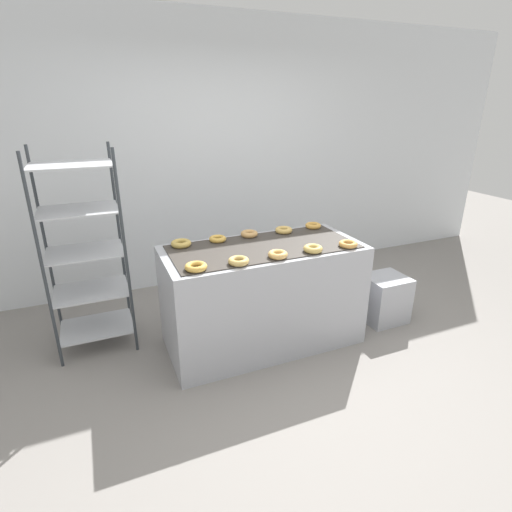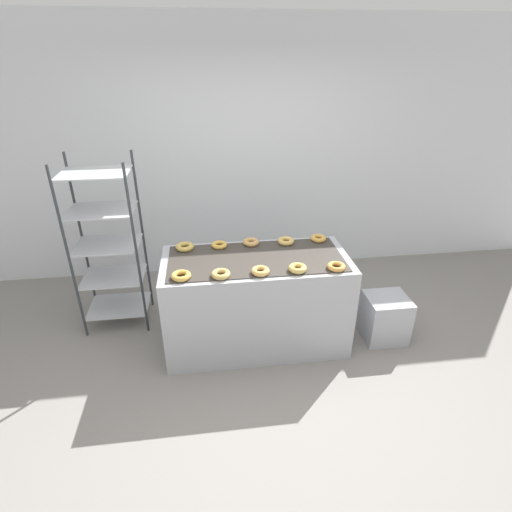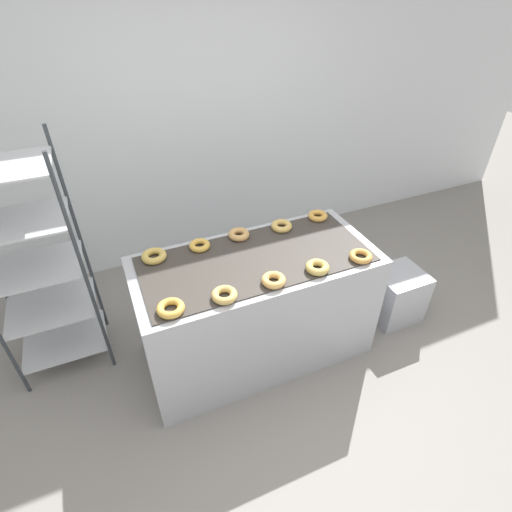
{
  "view_description": "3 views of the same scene",
  "coord_description": "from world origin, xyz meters",
  "px_view_note": "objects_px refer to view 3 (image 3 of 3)",
  "views": [
    {
      "loc": [
        -1.21,
        -2.11,
        1.95
      ],
      "look_at": [
        0.0,
        0.77,
        0.74
      ],
      "focal_mm": 28.0,
      "sensor_mm": 36.0,
      "label": 1
    },
    {
      "loc": [
        -0.39,
        -2.35,
        2.43
      ],
      "look_at": [
        0.0,
        0.62,
        0.89
      ],
      "focal_mm": 28.0,
      "sensor_mm": 36.0,
      "label": 2
    },
    {
      "loc": [
        -0.81,
        -1.26,
        2.42
      ],
      "look_at": [
        0.0,
        0.62,
        0.89
      ],
      "focal_mm": 28.0,
      "sensor_mm": 36.0,
      "label": 3
    }
  ],
  "objects_px": {
    "donut_near_left": "(224,295)",
    "donut_near_center": "(274,280)",
    "fryer_machine": "(256,308)",
    "donut_near_rightmost": "(361,256)",
    "donut_near_right": "(317,267)",
    "donut_far_leftmost": "(154,256)",
    "donut_near_leftmost": "(171,308)",
    "donut_far_right": "(282,226)",
    "donut_far_rightmost": "(318,216)",
    "donut_far_center": "(239,234)",
    "donut_far_left": "(200,245)",
    "glaze_bin": "(396,295)",
    "baking_rack_cart": "(36,268)"
  },
  "relations": [
    {
      "from": "donut_far_left",
      "to": "donut_far_right",
      "type": "relative_size",
      "value": 0.93
    },
    {
      "from": "fryer_machine",
      "to": "donut_near_leftmost",
      "type": "relative_size",
      "value": 10.35
    },
    {
      "from": "donut_far_leftmost",
      "to": "fryer_machine",
      "type": "bearing_deg",
      "value": -22.94
    },
    {
      "from": "donut_near_left",
      "to": "donut_near_rightmost",
      "type": "relative_size",
      "value": 1.01
    },
    {
      "from": "donut_near_left",
      "to": "donut_far_left",
      "type": "distance_m",
      "value": 0.53
    },
    {
      "from": "baking_rack_cart",
      "to": "donut_far_left",
      "type": "relative_size",
      "value": 11.83
    },
    {
      "from": "donut_near_left",
      "to": "donut_near_center",
      "type": "height_order",
      "value": "same"
    },
    {
      "from": "donut_near_center",
      "to": "donut_near_right",
      "type": "bearing_deg",
      "value": 0.63
    },
    {
      "from": "donut_near_right",
      "to": "donut_far_leftmost",
      "type": "distance_m",
      "value": 1.04
    },
    {
      "from": "donut_near_left",
      "to": "donut_far_left",
      "type": "xyz_separation_m",
      "value": [
        0.01,
        0.53,
        -0.0
      ]
    },
    {
      "from": "fryer_machine",
      "to": "donut_far_center",
      "type": "height_order",
      "value": "donut_far_center"
    },
    {
      "from": "donut_near_left",
      "to": "glaze_bin",
      "type": "bearing_deg",
      "value": 6.15
    },
    {
      "from": "fryer_machine",
      "to": "donut_far_rightmost",
      "type": "bearing_deg",
      "value": 24.17
    },
    {
      "from": "baking_rack_cart",
      "to": "donut_far_center",
      "type": "height_order",
      "value": "baking_rack_cart"
    },
    {
      "from": "fryer_machine",
      "to": "donut_far_rightmost",
      "type": "xyz_separation_m",
      "value": [
        0.62,
        0.28,
        0.46
      ]
    },
    {
      "from": "donut_far_right",
      "to": "donut_near_rightmost",
      "type": "bearing_deg",
      "value": -59.56
    },
    {
      "from": "glaze_bin",
      "to": "donut_far_rightmost",
      "type": "xyz_separation_m",
      "value": [
        -0.58,
        0.39,
        0.67
      ]
    },
    {
      "from": "donut_near_center",
      "to": "donut_far_left",
      "type": "xyz_separation_m",
      "value": [
        -0.3,
        0.52,
        -0.0
      ]
    },
    {
      "from": "donut_near_rightmost",
      "to": "donut_far_rightmost",
      "type": "bearing_deg",
      "value": 89.76
    },
    {
      "from": "donut_far_left",
      "to": "donut_near_right",
      "type": "bearing_deg",
      "value": -40.95
    },
    {
      "from": "fryer_machine",
      "to": "glaze_bin",
      "type": "relative_size",
      "value": 3.64
    },
    {
      "from": "donut_near_leftmost",
      "to": "donut_far_left",
      "type": "height_order",
      "value": "donut_near_leftmost"
    },
    {
      "from": "donut_far_center",
      "to": "donut_far_right",
      "type": "xyz_separation_m",
      "value": [
        0.32,
        -0.02,
        -0.0
      ]
    },
    {
      "from": "fryer_machine",
      "to": "donut_near_left",
      "type": "height_order",
      "value": "donut_near_left"
    },
    {
      "from": "baking_rack_cart",
      "to": "donut_far_right",
      "type": "relative_size",
      "value": 11.05
    },
    {
      "from": "donut_near_rightmost",
      "to": "donut_far_leftmost",
      "type": "height_order",
      "value": "donut_far_leftmost"
    },
    {
      "from": "donut_near_rightmost",
      "to": "donut_far_leftmost",
      "type": "bearing_deg",
      "value": 156.8
    },
    {
      "from": "donut_near_left",
      "to": "donut_near_right",
      "type": "height_order",
      "value": "donut_near_right"
    },
    {
      "from": "donut_near_left",
      "to": "donut_far_rightmost",
      "type": "bearing_deg",
      "value": 30.53
    },
    {
      "from": "donut_far_leftmost",
      "to": "donut_far_rightmost",
      "type": "xyz_separation_m",
      "value": [
        1.22,
        0.02,
        -0.0
      ]
    },
    {
      "from": "donut_far_rightmost",
      "to": "glaze_bin",
      "type": "bearing_deg",
      "value": -33.56
    },
    {
      "from": "donut_far_right",
      "to": "donut_near_center",
      "type": "bearing_deg",
      "value": -120.65
    },
    {
      "from": "donut_near_right",
      "to": "donut_far_leftmost",
      "type": "bearing_deg",
      "value": 150.26
    },
    {
      "from": "donut_near_leftmost",
      "to": "donut_far_right",
      "type": "height_order",
      "value": "donut_far_right"
    },
    {
      "from": "donut_far_leftmost",
      "to": "donut_far_rightmost",
      "type": "relative_size",
      "value": 1.12
    },
    {
      "from": "baking_rack_cart",
      "to": "donut_far_leftmost",
      "type": "distance_m",
      "value": 0.76
    },
    {
      "from": "donut_far_rightmost",
      "to": "donut_near_center",
      "type": "bearing_deg",
      "value": -138.79
    },
    {
      "from": "donut_near_rightmost",
      "to": "donut_far_right",
      "type": "distance_m",
      "value": 0.61
    },
    {
      "from": "donut_near_leftmost",
      "to": "donut_far_left",
      "type": "relative_size",
      "value": 1.11
    },
    {
      "from": "donut_near_leftmost",
      "to": "donut_far_center",
      "type": "height_order",
      "value": "donut_far_center"
    },
    {
      "from": "donut_near_left",
      "to": "donut_far_center",
      "type": "height_order",
      "value": "donut_far_center"
    },
    {
      "from": "donut_near_center",
      "to": "donut_far_right",
      "type": "bearing_deg",
      "value": 59.35
    },
    {
      "from": "donut_near_right",
      "to": "donut_near_rightmost",
      "type": "height_order",
      "value": "donut_near_right"
    },
    {
      "from": "fryer_machine",
      "to": "donut_near_rightmost",
      "type": "xyz_separation_m",
      "value": [
        0.62,
        -0.27,
        0.46
      ]
    },
    {
      "from": "glaze_bin",
      "to": "donut_far_rightmost",
      "type": "relative_size",
      "value": 3.09
    },
    {
      "from": "donut_far_leftmost",
      "to": "donut_far_right",
      "type": "bearing_deg",
      "value": 0.08
    },
    {
      "from": "donut_far_right",
      "to": "donut_far_leftmost",
      "type": "bearing_deg",
      "value": -179.92
    },
    {
      "from": "donut_near_right",
      "to": "donut_near_leftmost",
      "type": "bearing_deg",
      "value": 179.69
    },
    {
      "from": "baking_rack_cart",
      "to": "donut_near_left",
      "type": "height_order",
      "value": "baking_rack_cart"
    },
    {
      "from": "donut_far_left",
      "to": "donut_near_rightmost",
      "type": "bearing_deg",
      "value": -29.89
    }
  ]
}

